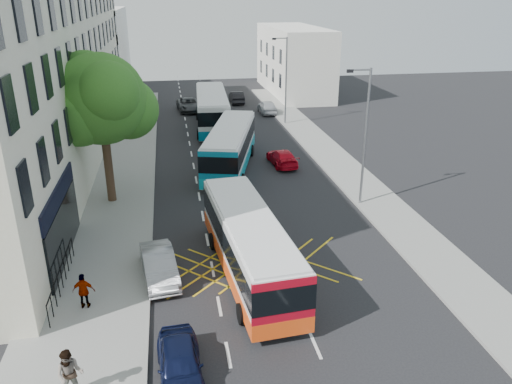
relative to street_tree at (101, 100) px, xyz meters
name	(u,v)px	position (x,y,z in m)	size (l,w,h in m)	color
ground	(315,345)	(8.51, -14.97, -6.29)	(120.00, 120.00, 0.00)	black
pavement_left	(113,201)	(0.01, 0.03, -6.22)	(5.00, 70.00, 0.15)	gray
pavement_right	(360,185)	(16.01, 0.03, -6.22)	(3.00, 70.00, 0.15)	gray
terrace_main	(36,70)	(-5.49, 9.52, 0.46)	(8.30, 45.00, 13.50)	beige
terrace_far	(92,50)	(-5.49, 40.03, -1.29)	(8.00, 20.00, 10.00)	silver
building_right	(293,60)	(19.51, 33.03, -2.29)	(6.00, 18.00, 8.00)	silver
street_tree	(101,100)	(0.00, 0.00, 0.00)	(6.30, 5.70, 8.80)	#382619
lamp_near	(364,131)	(14.71, -2.97, -1.68)	(1.45, 0.15, 8.00)	slate
lamp_far	(285,76)	(14.71, 17.03, -1.68)	(1.45, 0.15, 8.00)	slate
railings	(62,276)	(-1.19, -9.67, -5.57)	(0.08, 5.60, 1.14)	black
bus_near	(249,245)	(6.93, -9.71, -4.77)	(3.24, 10.47, 2.90)	silver
bus_mid	(230,147)	(7.96, 5.14, -4.68)	(5.28, 11.17, 3.06)	silver
bus_far	(212,109)	(7.74, 16.95, -4.53)	(3.43, 12.00, 3.34)	silver
parked_car_blue	(180,364)	(3.61, -15.85, -5.67)	(1.46, 3.63, 1.24)	black
parked_car_silver	(159,265)	(2.91, -9.34, -5.64)	(1.39, 3.98, 1.31)	#929499
red_hatchback	(282,157)	(11.82, 5.16, -5.71)	(1.63, 4.00, 1.16)	red
distant_car_grey	(189,105)	(5.91, 24.52, -5.62)	(2.24, 4.87, 1.35)	#383B3E
distant_car_silver	(267,107)	(14.01, 21.99, -5.60)	(1.63, 4.06, 1.38)	#ACB0B4
distant_car_dark	(237,97)	(11.54, 27.80, -5.62)	(1.42, 4.07, 1.34)	black
pedestrian_near	(70,375)	(0.26, -16.24, -5.26)	(0.85, 0.67, 1.76)	gray
pedestrian_far	(84,291)	(-0.03, -11.30, -5.38)	(0.89, 0.37, 1.52)	gray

